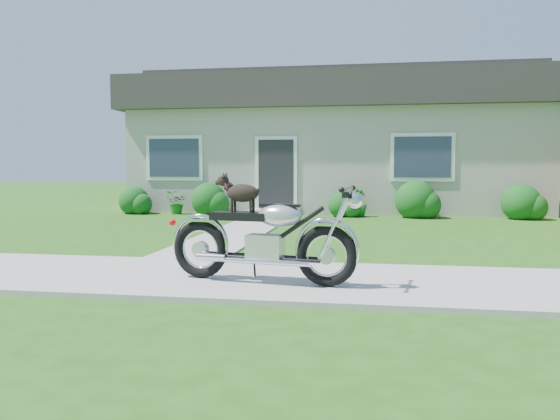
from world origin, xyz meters
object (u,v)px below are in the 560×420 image
Objects in this scene: house at (336,142)px; potted_plant_right at (359,202)px; potted_plant_left at (175,203)px; motorcycle_with_dog at (264,236)px.

house is 15.82× the size of potted_plant_right.
house is at bearing 38.54° from potted_plant_left.
house is 12.40m from motorcycle_with_dog.
house reaches higher than potted_plant_right.
house is 5.82m from potted_plant_left.
motorcycle_with_dog reaches higher than potted_plant_right.
potted_plant_left is (-4.33, -3.44, -1.83)m from house.
potted_plant_left is 5.16m from potted_plant_right.
motorcycle_with_dog is (4.30, -8.85, 0.23)m from potted_plant_left.
house is at bearing 98.80° from motorcycle_with_dog.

